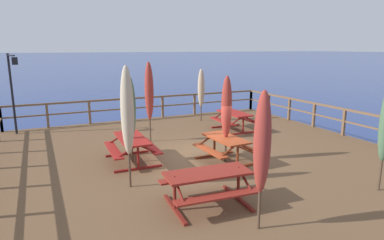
{
  "coord_description": "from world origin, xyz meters",
  "views": [
    {
      "loc": [
        -4.67,
        -9.06,
        4.17
      ],
      "look_at": [
        0.0,
        0.97,
        1.76
      ],
      "focal_mm": 31.13,
      "sensor_mm": 36.0,
      "label": 1
    }
  ],
  "objects_px": {
    "patio_umbrella_tall_mid_left": "(149,91)",
    "lamp_post_hooked": "(13,82)",
    "patio_umbrella_tall_back_right": "(201,88)",
    "picnic_table_mid_left": "(225,144)",
    "patio_umbrella_short_front": "(227,108)",
    "picnic_table_back_right": "(234,117)",
    "picnic_table_back_left": "(208,181)",
    "patio_umbrella_short_mid": "(127,112)",
    "patio_umbrella_tall_mid_right": "(262,143)",
    "picnic_table_mid_right": "(132,144)",
    "patio_umbrella_short_back": "(130,108)"
  },
  "relations": [
    {
      "from": "patio_umbrella_short_mid",
      "to": "picnic_table_mid_right",
      "type": "bearing_deg",
      "value": 73.27
    },
    {
      "from": "patio_umbrella_short_mid",
      "to": "picnic_table_mid_left",
      "type": "bearing_deg",
      "value": 11.21
    },
    {
      "from": "patio_umbrella_short_back",
      "to": "patio_umbrella_short_mid",
      "type": "height_order",
      "value": "patio_umbrella_short_mid"
    },
    {
      "from": "picnic_table_mid_left",
      "to": "patio_umbrella_short_mid",
      "type": "height_order",
      "value": "patio_umbrella_short_mid"
    },
    {
      "from": "patio_umbrella_tall_mid_left",
      "to": "lamp_post_hooked",
      "type": "distance_m",
      "value": 5.51
    },
    {
      "from": "patio_umbrella_short_front",
      "to": "patio_umbrella_tall_mid_right",
      "type": "bearing_deg",
      "value": -111.27
    },
    {
      "from": "picnic_table_mid_left",
      "to": "patio_umbrella_short_back",
      "type": "bearing_deg",
      "value": 155.94
    },
    {
      "from": "picnic_table_mid_right",
      "to": "patio_umbrella_short_back",
      "type": "bearing_deg",
      "value": -111.17
    },
    {
      "from": "patio_umbrella_short_mid",
      "to": "lamp_post_hooked",
      "type": "distance_m",
      "value": 7.47
    },
    {
      "from": "patio_umbrella_short_mid",
      "to": "patio_umbrella_tall_back_right",
      "type": "bearing_deg",
      "value": 50.6
    },
    {
      "from": "picnic_table_back_right",
      "to": "patio_umbrella_tall_back_right",
      "type": "relative_size",
      "value": 0.7
    },
    {
      "from": "picnic_table_mid_left",
      "to": "patio_umbrella_short_front",
      "type": "xyz_separation_m",
      "value": [
        0.04,
        0.05,
        1.12
      ]
    },
    {
      "from": "picnic_table_mid_left",
      "to": "lamp_post_hooked",
      "type": "bearing_deg",
      "value": 132.75
    },
    {
      "from": "picnic_table_mid_left",
      "to": "patio_umbrella_short_front",
      "type": "relative_size",
      "value": 0.64
    },
    {
      "from": "patio_umbrella_short_front",
      "to": "picnic_table_mid_right",
      "type": "bearing_deg",
      "value": 156.09
    },
    {
      "from": "picnic_table_mid_left",
      "to": "patio_umbrella_tall_mid_left",
      "type": "xyz_separation_m",
      "value": [
        -1.36,
        3.14,
        1.32
      ]
    },
    {
      "from": "patio_umbrella_tall_back_right",
      "to": "patio_umbrella_short_mid",
      "type": "bearing_deg",
      "value": -129.4
    },
    {
      "from": "patio_umbrella_tall_back_right",
      "to": "patio_umbrella_short_mid",
      "type": "height_order",
      "value": "patio_umbrella_short_mid"
    },
    {
      "from": "patio_umbrella_tall_mid_left",
      "to": "patio_umbrella_tall_back_right",
      "type": "bearing_deg",
      "value": 35.75
    },
    {
      "from": "picnic_table_back_right",
      "to": "patio_umbrella_short_front",
      "type": "xyz_separation_m",
      "value": [
        -2.33,
        -3.23,
        1.12
      ]
    },
    {
      "from": "picnic_table_mid_left",
      "to": "picnic_table_back_right",
      "type": "distance_m",
      "value": 4.05
    },
    {
      "from": "picnic_table_mid_left",
      "to": "patio_umbrella_short_back",
      "type": "distance_m",
      "value": 3.04
    },
    {
      "from": "patio_umbrella_short_front",
      "to": "patio_umbrella_tall_mid_right",
      "type": "height_order",
      "value": "patio_umbrella_tall_mid_right"
    },
    {
      "from": "picnic_table_back_left",
      "to": "patio_umbrella_tall_mid_left",
      "type": "height_order",
      "value": "patio_umbrella_tall_mid_left"
    },
    {
      "from": "picnic_table_mid_left",
      "to": "patio_umbrella_tall_back_right",
      "type": "relative_size",
      "value": 0.68
    },
    {
      "from": "patio_umbrella_tall_back_right",
      "to": "lamp_post_hooked",
      "type": "distance_m",
      "value": 7.83
    },
    {
      "from": "patio_umbrella_short_front",
      "to": "lamp_post_hooked",
      "type": "bearing_deg",
      "value": 133.16
    },
    {
      "from": "picnic_table_back_right",
      "to": "patio_umbrella_tall_mid_left",
      "type": "xyz_separation_m",
      "value": [
        -3.73,
        -0.14,
        1.31
      ]
    },
    {
      "from": "picnic_table_back_left",
      "to": "picnic_table_back_right",
      "type": "bearing_deg",
      "value": 53.22
    },
    {
      "from": "picnic_table_mid_right",
      "to": "picnic_table_back_right",
      "type": "distance_m",
      "value": 5.35
    },
    {
      "from": "patio_umbrella_short_back",
      "to": "picnic_table_mid_left",
      "type": "bearing_deg",
      "value": -24.06
    },
    {
      "from": "picnic_table_mid_right",
      "to": "picnic_table_back_right",
      "type": "height_order",
      "value": "same"
    },
    {
      "from": "picnic_table_mid_right",
      "to": "patio_umbrella_short_mid",
      "type": "height_order",
      "value": "patio_umbrella_short_mid"
    },
    {
      "from": "patio_umbrella_short_mid",
      "to": "patio_umbrella_tall_mid_right",
      "type": "bearing_deg",
      "value": -59.86
    },
    {
      "from": "picnic_table_mid_right",
      "to": "lamp_post_hooked",
      "type": "xyz_separation_m",
      "value": [
        -3.29,
        5.13,
        1.56
      ]
    },
    {
      "from": "patio_umbrella_tall_mid_left",
      "to": "patio_umbrella_short_back",
      "type": "bearing_deg",
      "value": -121.55
    },
    {
      "from": "picnic_table_mid_right",
      "to": "patio_umbrella_short_mid",
      "type": "relative_size",
      "value": 0.63
    },
    {
      "from": "patio_umbrella_tall_mid_right",
      "to": "patio_umbrella_short_back",
      "type": "bearing_deg",
      "value": 104.2
    },
    {
      "from": "picnic_table_back_right",
      "to": "patio_umbrella_short_mid",
      "type": "distance_m",
      "value": 6.86
    },
    {
      "from": "picnic_table_back_right",
      "to": "patio_umbrella_short_back",
      "type": "bearing_deg",
      "value": -156.69
    },
    {
      "from": "patio_umbrella_tall_mid_right",
      "to": "patio_umbrella_short_mid",
      "type": "relative_size",
      "value": 0.89
    },
    {
      "from": "patio_umbrella_short_back",
      "to": "lamp_post_hooked",
      "type": "height_order",
      "value": "lamp_post_hooked"
    },
    {
      "from": "picnic_table_mid_left",
      "to": "patio_umbrella_short_front",
      "type": "bearing_deg",
      "value": 53.19
    },
    {
      "from": "patio_umbrella_tall_mid_right",
      "to": "picnic_table_back_left",
      "type": "bearing_deg",
      "value": 108.09
    },
    {
      "from": "patio_umbrella_tall_mid_left",
      "to": "picnic_table_back_left",
      "type": "bearing_deg",
      "value": -94.67
    },
    {
      "from": "patio_umbrella_tall_mid_left",
      "to": "patio_umbrella_tall_back_right",
      "type": "xyz_separation_m",
      "value": [
        3.28,
        2.36,
        -0.3
      ]
    },
    {
      "from": "picnic_table_back_right",
      "to": "patio_umbrella_tall_mid_right",
      "type": "height_order",
      "value": "patio_umbrella_tall_mid_right"
    },
    {
      "from": "patio_umbrella_short_front",
      "to": "lamp_post_hooked",
      "type": "xyz_separation_m",
      "value": [
        -5.89,
        6.28,
        0.44
      ]
    },
    {
      "from": "picnic_table_mid_left",
      "to": "patio_umbrella_tall_back_right",
      "type": "height_order",
      "value": "patio_umbrella_tall_back_right"
    },
    {
      "from": "patio_umbrella_tall_mid_left",
      "to": "lamp_post_hooked",
      "type": "height_order",
      "value": "lamp_post_hooked"
    }
  ]
}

